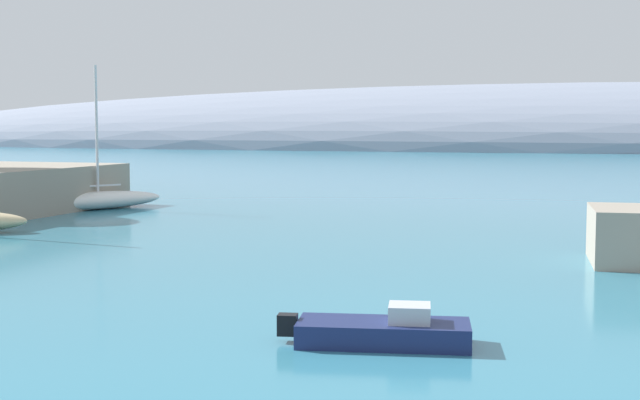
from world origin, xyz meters
TOP-DOWN VIEW (x-y plane):
  - distant_ridge at (1.04, 198.78)m, footprint 383.39×71.43m
  - sailboat_white_mid_mooring at (-16.48, 41.55)m, footprint 5.82×8.27m
  - motorboat_navy_foreground at (7.36, 15.63)m, footprint 4.41×2.17m

SIDE VIEW (x-z plane):
  - distant_ridge at x=1.04m, z-range -14.64..14.64m
  - motorboat_navy_foreground at x=7.36m, z-range -0.15..0.78m
  - sailboat_white_mid_mooring at x=-16.48m, z-range -3.67..4.82m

